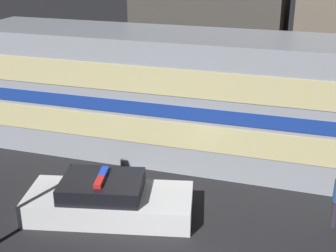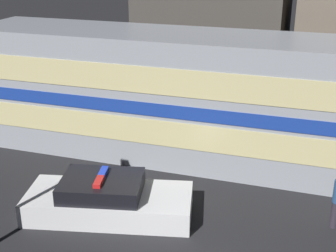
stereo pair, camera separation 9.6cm
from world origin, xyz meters
name	(u,v)px [view 1 (the left image)]	position (x,y,z in m)	size (l,w,h in m)	color
train	(216,100)	(-0.46, 7.24, 2.21)	(17.77, 3.20, 4.41)	#999EA5
police_car	(108,200)	(-2.55, 2.68, 0.46)	(4.97, 2.88, 1.25)	silver
building_left	(215,26)	(-2.37, 15.57, 3.28)	(6.86, 6.31, 6.56)	#47423D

